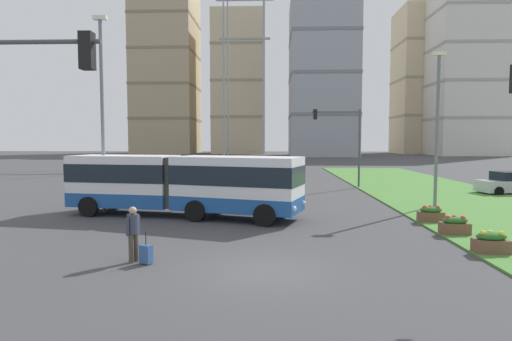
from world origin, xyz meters
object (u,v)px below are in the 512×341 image
(traffic_light_far_right, at_px, (344,134))
(streetlight_median, at_px, (437,123))
(rolling_suitcase, at_px, (146,254))
(apartment_tower_west, at_px, (167,72))
(apartment_tower_westcentre, at_px, (239,85))
(apartment_tower_centre, at_px, (322,79))
(car_silver_hatch, at_px, (511,183))
(streetlight_left, at_px, (102,107))
(flower_planter_1, at_px, (455,225))
(apartment_tower_east, at_px, (471,67))
(car_navy_sedan, at_px, (197,176))
(pedestrian_crossing, at_px, (133,230))
(flower_planter_2, at_px, (431,214))
(articulated_bus, at_px, (183,183))
(flower_planter_0, at_px, (491,242))
(apartment_tower_eastcentre, at_px, (427,82))

(traffic_light_far_right, xyz_separation_m, streetlight_median, (3.53, -9.92, 0.50))
(rolling_suitcase, distance_m, apartment_tower_west, 115.73)
(rolling_suitcase, relative_size, apartment_tower_westcentre, 0.03)
(streetlight_median, bearing_deg, apartment_tower_centre, 88.27)
(traffic_light_far_right, bearing_deg, car_silver_hatch, -18.08)
(streetlight_left, relative_size, apartment_tower_centre, 0.28)
(flower_planter_1, xyz_separation_m, apartment_tower_westcentre, (-16.73, 104.77, 18.83))
(streetlight_left, height_order, apartment_tower_east, apartment_tower_east)
(apartment_tower_westcentre, relative_size, apartment_tower_centre, 1.06)
(car_navy_sedan, bearing_deg, pedestrian_crossing, -84.88)
(traffic_light_far_right, bearing_deg, flower_planter_2, -83.62)
(traffic_light_far_right, height_order, apartment_tower_centre, apartment_tower_centre)
(articulated_bus, relative_size, apartment_tower_centre, 0.33)
(apartment_tower_westcentre, bearing_deg, apartment_tower_centre, -41.89)
(rolling_suitcase, xyz_separation_m, traffic_light_far_right, (9.45, 21.49, 3.94))
(articulated_bus, distance_m, flower_planter_0, 13.54)
(apartment_tower_eastcentre, bearing_deg, flower_planter_0, -108.08)
(flower_planter_0, bearing_deg, articulated_bus, 149.87)
(articulated_bus, relative_size, apartment_tower_west, 0.26)
(car_silver_hatch, xyz_separation_m, streetlight_left, (-25.49, -8.56, 4.75))
(articulated_bus, relative_size, streetlight_median, 1.39)
(streetlight_median, height_order, apartment_tower_eastcentre, apartment_tower_eastcentre)
(rolling_suitcase, xyz_separation_m, streetlight_median, (12.98, 11.57, 4.43))
(car_silver_hatch, relative_size, traffic_light_far_right, 0.75)
(flower_planter_2, bearing_deg, flower_planter_0, -90.00)
(traffic_light_far_right, relative_size, apartment_tower_eastcentre, 0.16)
(apartment_tower_centre, distance_m, apartment_tower_east, 37.33)
(pedestrian_crossing, xyz_separation_m, flower_planter_0, (11.53, 1.29, -0.58))
(streetlight_left, xyz_separation_m, apartment_tower_centre, (20.33, 80.95, 12.58))
(car_navy_sedan, xyz_separation_m, streetlight_left, (-2.46, -13.85, 4.75))
(car_silver_hatch, distance_m, flower_planter_0, 18.91)
(flower_planter_2, bearing_deg, apartment_tower_westcentre, 99.30)
(car_silver_hatch, distance_m, streetlight_left, 27.30)
(car_navy_sedan, bearing_deg, apartment_tower_westcentre, 92.09)
(articulated_bus, height_order, apartment_tower_east, apartment_tower_east)
(flower_planter_1, distance_m, apartment_tower_west, 114.71)
(flower_planter_0, height_order, apartment_tower_eastcentre, apartment_tower_eastcentre)
(car_navy_sedan, height_order, apartment_tower_westcentre, apartment_tower_westcentre)
(articulated_bus, relative_size, car_silver_hatch, 2.59)
(rolling_suitcase, distance_m, apartment_tower_east, 111.14)
(car_navy_sedan, relative_size, apartment_tower_westcentre, 0.12)
(pedestrian_crossing, height_order, traffic_light_far_right, traffic_light_far_right)
(flower_planter_1, distance_m, flower_planter_2, 2.60)
(car_navy_sedan, xyz_separation_m, apartment_tower_westcentre, (-3.14, 85.95, 18.50))
(flower_planter_2, xyz_separation_m, streetlight_median, (1.90, 4.63, 4.32))
(apartment_tower_eastcentre, bearing_deg, apartment_tower_west, -179.64)
(car_navy_sedan, xyz_separation_m, traffic_light_far_right, (11.96, -1.67, 3.50))
(streetlight_median, relative_size, apartment_tower_centre, 0.24)
(flower_planter_0, distance_m, flower_planter_1, 2.85)
(articulated_bus, bearing_deg, rolling_suitcase, -85.98)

